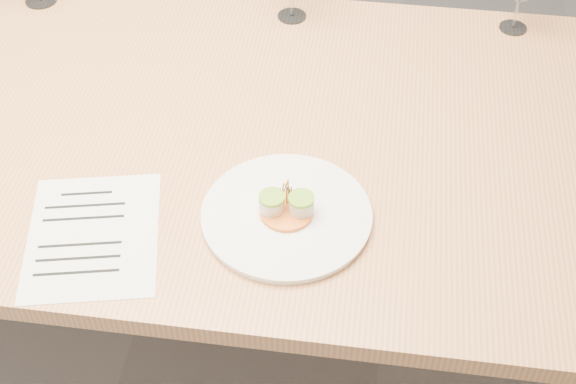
# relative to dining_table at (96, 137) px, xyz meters

# --- Properties ---
(ground) EXTENTS (7.00, 7.00, 0.00)m
(ground) POSITION_rel_dining_table_xyz_m (0.00, 0.00, -0.68)
(ground) COLOR slate
(ground) RESTS_ON ground
(dining_table) EXTENTS (2.40, 1.00, 0.75)m
(dining_table) POSITION_rel_dining_table_xyz_m (0.00, 0.00, 0.00)
(dining_table) COLOR tan
(dining_table) RESTS_ON ground
(dinner_plate) EXTENTS (0.31, 0.31, 0.08)m
(dinner_plate) POSITION_rel_dining_table_xyz_m (0.45, -0.24, 0.08)
(dinner_plate) COLOR white
(dinner_plate) RESTS_ON dining_table
(recipe_sheet) EXTENTS (0.29, 0.34, 0.00)m
(recipe_sheet) POSITION_rel_dining_table_xyz_m (0.11, -0.33, 0.07)
(recipe_sheet) COLOR white
(recipe_sheet) RESTS_ON dining_table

